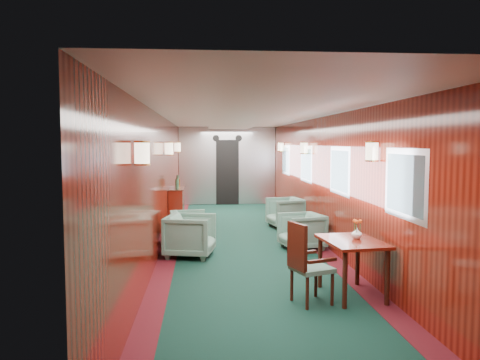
% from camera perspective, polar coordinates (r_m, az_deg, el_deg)
% --- Properties ---
extents(room, '(12.00, 12.10, 2.40)m').
position_cam_1_polar(room, '(8.57, 0.52, 2.72)').
color(room, black).
rests_on(room, ground).
extents(bulkhead, '(2.98, 0.17, 2.39)m').
position_cam_1_polar(bulkhead, '(14.48, -1.56, 1.69)').
color(bulkhead, silver).
rests_on(bulkhead, ground).
extents(windows_right, '(0.02, 8.60, 0.80)m').
position_cam_1_polar(windows_right, '(9.07, 9.78, 1.59)').
color(windows_right, silver).
rests_on(windows_right, ground).
extents(wall_sconces, '(2.97, 7.97, 0.25)m').
position_cam_1_polar(wall_sconces, '(9.13, 0.20, 3.81)').
color(wall_sconces, '#FFEEC6').
rests_on(wall_sconces, ground).
extents(dining_table, '(0.76, 1.01, 0.71)m').
position_cam_1_polar(dining_table, '(6.02, 13.50, -8.18)').
color(dining_table, maroon).
rests_on(dining_table, ground).
extents(side_chair, '(0.55, 0.56, 0.98)m').
position_cam_1_polar(side_chair, '(5.64, 7.96, -9.64)').
color(side_chair, '#214F46').
rests_on(side_chair, ground).
extents(credenza, '(0.32, 1.02, 1.19)m').
position_cam_1_polar(credenza, '(10.51, -7.71, -3.37)').
color(credenza, maroon).
rests_on(credenza, ground).
extents(flower_vase, '(0.15, 0.15, 0.14)m').
position_cam_1_polar(flower_vase, '(6.09, 14.06, -6.32)').
color(flower_vase, white).
rests_on(flower_vase, dining_table).
extents(armchair_left_near, '(0.92, 0.90, 0.71)m').
position_cam_1_polar(armchair_left_near, '(7.95, -6.08, -6.75)').
color(armchair_left_near, '#214F46').
rests_on(armchair_left_near, ground).
extents(armchair_left_far, '(0.76, 0.75, 0.63)m').
position_cam_1_polar(armchair_left_far, '(8.91, -6.21, -5.78)').
color(armchair_left_far, '#214F46').
rests_on(armchair_left_far, ground).
extents(armchair_right_near, '(0.85, 0.83, 0.65)m').
position_cam_1_polar(armchair_right_near, '(8.52, 7.51, -6.20)').
color(armchair_right_near, '#214F46').
rests_on(armchair_right_near, ground).
extents(armchair_right_far, '(0.87, 0.85, 0.67)m').
position_cam_1_polar(armchair_right_far, '(10.63, 5.55, -3.98)').
color(armchair_right_far, '#214F46').
rests_on(armchair_right_far, ground).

